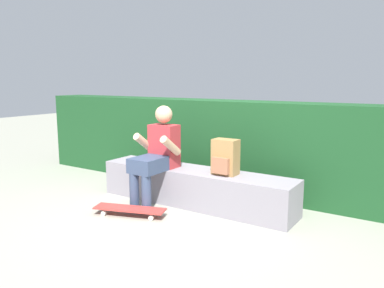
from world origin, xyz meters
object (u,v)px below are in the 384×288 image
at_px(bench_main, 195,187).
at_px(person_skater, 157,152).
at_px(skateboard_near_person, 130,209).
at_px(backpack_on_bench, 225,158).

height_order(bench_main, person_skater, person_skater).
relative_size(skateboard_near_person, backpack_on_bench, 2.06).
xyz_separation_m(person_skater, skateboard_near_person, (0.01, -0.51, -0.56)).
distance_m(person_skater, backpack_on_bench, 0.83).
bearing_deg(person_skater, bench_main, 28.53).
distance_m(bench_main, person_skater, 0.62).
distance_m(bench_main, skateboard_near_person, 0.84).
xyz_separation_m(skateboard_near_person, backpack_on_bench, (0.80, 0.72, 0.55)).
bearing_deg(bench_main, person_skater, -151.47).
height_order(person_skater, backpack_on_bench, person_skater).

